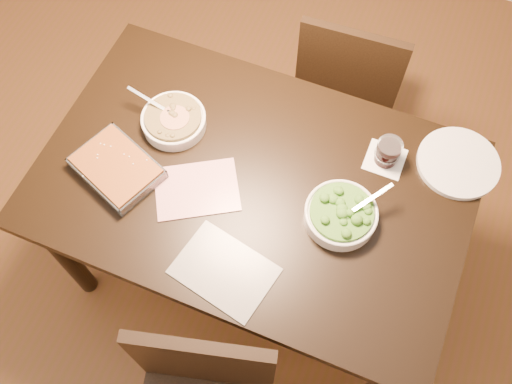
{
  "coord_description": "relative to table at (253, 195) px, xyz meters",
  "views": [
    {
      "loc": [
        0.34,
        -0.8,
        2.38
      ],
      "look_at": [
        0.03,
        -0.06,
        0.8
      ],
      "focal_mm": 40.0,
      "sensor_mm": 36.0,
      "label": 1
    }
  ],
  "objects": [
    {
      "name": "chair_far",
      "position": [
        0.13,
        0.73,
        -0.17
      ],
      "size": [
        0.43,
        0.43,
        0.86
      ],
      "rotation": [
        0.0,
        0.0,
        3.2
      ],
      "color": "black",
      "rests_on": "ground"
    },
    {
      "name": "stew_bowl",
      "position": [
        -0.33,
        0.1,
        0.13
      ],
      "size": [
        0.25,
        0.22,
        0.09
      ],
      "color": "white",
      "rests_on": "table"
    },
    {
      "name": "baking_dish",
      "position": [
        -0.42,
        -0.14,
        0.12
      ],
      "size": [
        0.33,
        0.29,
        0.05
      ],
      "rotation": [
        0.0,
        0.0,
        -0.37
      ],
      "color": "silver",
      "rests_on": "table"
    },
    {
      "name": "ground",
      "position": [
        0.0,
        0.0,
        -0.65
      ],
      "size": [
        4.0,
        4.0,
        0.0
      ],
      "primitive_type": "plane",
      "color": "#4E3316",
      "rests_on": "ground"
    },
    {
      "name": "table",
      "position": [
        0.0,
        0.0,
        0.0
      ],
      "size": [
        1.4,
        0.9,
        0.75
      ],
      "color": "black",
      "rests_on": "ground"
    },
    {
      "name": "coaster",
      "position": [
        0.37,
        0.24,
        0.1
      ],
      "size": [
        0.13,
        0.13,
        0.0
      ],
      "primitive_type": "cube",
      "color": "white",
      "rests_on": "table"
    },
    {
      "name": "wine_tumbler",
      "position": [
        0.37,
        0.24,
        0.15
      ],
      "size": [
        0.08,
        0.08,
        0.09
      ],
      "color": "black",
      "rests_on": "coaster"
    },
    {
      "name": "broccoli_bowl",
      "position": [
        0.3,
        -0.02,
        0.13
      ],
      "size": [
        0.23,
        0.23,
        0.09
      ],
      "color": "white",
      "rests_on": "table"
    },
    {
      "name": "magazine_a",
      "position": [
        -0.16,
        -0.1,
        0.1
      ],
      "size": [
        0.33,
        0.3,
        0.01
      ],
      "primitive_type": "cube",
      "rotation": [
        0.0,
        0.0,
        0.54
      ],
      "color": "#BB3554",
      "rests_on": "table"
    },
    {
      "name": "dinner_plate",
      "position": [
        0.6,
        0.32,
        0.1
      ],
      "size": [
        0.27,
        0.27,
        0.02
      ],
      "primitive_type": "cylinder",
      "color": "silver",
      "rests_on": "table"
    },
    {
      "name": "magazine_b",
      "position": [
        0.04,
        -0.32,
        0.1
      ],
      "size": [
        0.32,
        0.26,
        0.01
      ],
      "primitive_type": "cube",
      "rotation": [
        0.0,
        0.0,
        -0.2
      ],
      "color": "#24252C",
      "rests_on": "table"
    }
  ]
}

